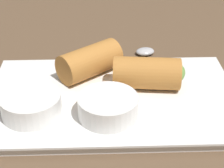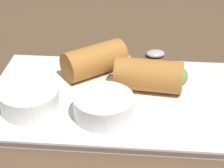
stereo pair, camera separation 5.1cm
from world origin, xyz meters
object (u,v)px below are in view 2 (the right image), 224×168
serving_plate (112,99)px  dipping_bowl_near (104,105)px  dipping_bowl_far (30,98)px  spoon (144,55)px

serving_plate → dipping_bowl_near: dipping_bowl_near is taller
serving_plate → dipping_bowl_near: 5.29cm
dipping_bowl_far → serving_plate: bearing=-159.2°
dipping_bowl_near → spoon: 20.02cm
serving_plate → dipping_bowl_far: size_ratio=4.50×
serving_plate → dipping_bowl_far: bearing=20.8°
dipping_bowl_far → spoon: size_ratio=0.49×
serving_plate → dipping_bowl_far: (10.52, 4.00, 2.29)cm
dipping_bowl_near → dipping_bowl_far: same height
dipping_bowl_far → spoon: (-14.94, -18.47, -2.56)cm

